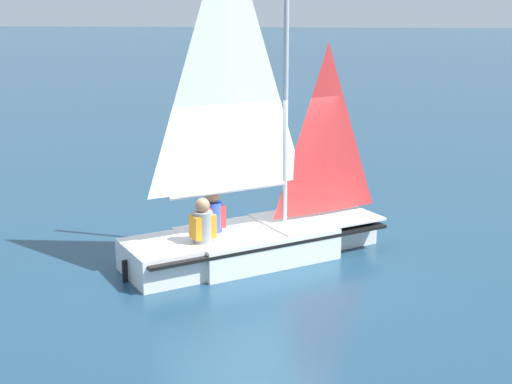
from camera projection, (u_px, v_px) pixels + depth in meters
name	position (u px, v px, depth m)	size (l,w,h in m)	color
ground_plane	(256.00, 257.00, 11.44)	(260.00, 260.00, 0.00)	navy
sailboat_main	(254.00, 216.00, 11.24)	(3.58, 4.18, 5.32)	white
sailor_helm	(213.00, 222.00, 11.14)	(0.42, 0.43, 1.16)	black
sailor_crew	(203.00, 233.00, 10.65)	(0.42, 0.43, 1.16)	black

